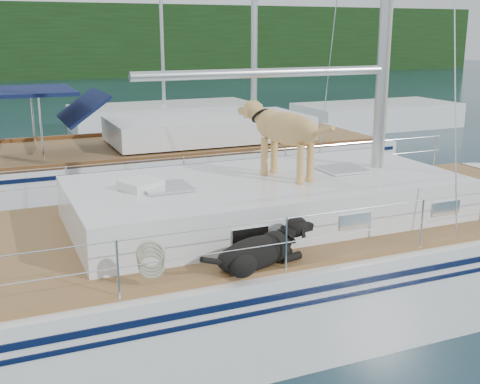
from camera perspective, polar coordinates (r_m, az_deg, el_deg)
name	(u,v)px	position (r m, az deg, el deg)	size (l,w,h in m)	color
ground	(212,311)	(8.44, -2.64, -11.23)	(120.00, 120.00, 0.00)	black
tree_line	(11,41)	(52.18, -20.88, 13.20)	(90.00, 3.00, 6.00)	black
shore_bank	(13,71)	(53.46, -20.70, 10.65)	(92.00, 1.00, 1.20)	#595147
main_sailboat	(219,264)	(8.19, -2.03, -6.85)	(12.00, 3.84, 14.01)	silver
neighbor_sailboat	(167,164)	(14.63, -6.91, 2.61)	(11.00, 3.50, 13.30)	silver
bg_boat_center	(165,117)	(24.26, -7.17, 7.07)	(7.20, 3.00, 11.65)	silver
bg_boat_east	(377,116)	(25.08, 12.83, 7.08)	(6.40, 3.00, 11.65)	silver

